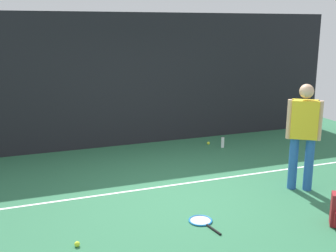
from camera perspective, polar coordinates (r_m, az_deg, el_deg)
ground_plane at (r=6.61m, az=1.23°, el=-9.22°), size 12.00×12.00×0.00m
back_fence at (r=9.03m, az=-5.83°, el=6.22°), size 10.00×0.10×2.84m
court_line at (r=6.92m, az=0.14°, el=-8.16°), size 9.00×0.05×0.00m
tennis_player at (r=6.82m, az=18.05°, el=-0.63°), size 0.45×0.41×1.70m
tennis_racket at (r=5.73m, az=4.63°, el=-12.87°), size 0.37×0.63×0.03m
tennis_ball_near_player at (r=9.27m, az=5.55°, el=-2.35°), size 0.07×0.07×0.07m
tennis_ball_by_fence at (r=5.26m, az=-12.33°, el=-15.50°), size 0.07×0.07×0.07m
water_bottle at (r=9.06m, az=7.49°, el=-2.25°), size 0.07×0.07×0.22m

